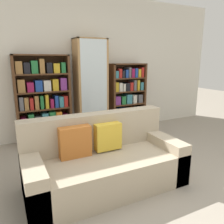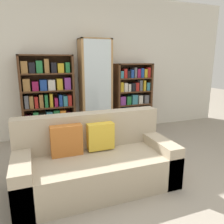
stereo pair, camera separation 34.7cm
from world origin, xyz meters
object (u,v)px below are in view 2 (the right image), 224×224
object	(u,v)px
bookshelf_right	(133,98)
wine_bottle	(135,133)
couch	(96,162)
display_cabinet	(95,88)
bookshelf_left	(48,100)

from	to	relation	value
bookshelf_right	wine_bottle	size ratio (longest dim) A/B	4.05
couch	display_cabinet	size ratio (longest dim) A/B	0.98
display_cabinet	bookshelf_left	bearing A→B (deg)	179.00
bookshelf_left	bookshelf_right	distance (m)	1.72
bookshelf_left	display_cabinet	xyz separation A→B (m)	(0.90, -0.02, 0.17)
bookshelf_right	bookshelf_left	bearing A→B (deg)	-179.99
couch	wine_bottle	bearing A→B (deg)	46.16
bookshelf_left	display_cabinet	world-z (taller)	display_cabinet
display_cabinet	wine_bottle	world-z (taller)	display_cabinet
bookshelf_left	display_cabinet	bearing A→B (deg)	-1.00
couch	bookshelf_left	distance (m)	1.89
display_cabinet	bookshelf_right	bearing A→B (deg)	1.13
couch	bookshelf_right	distance (m)	2.28
couch	bookshelf_left	world-z (taller)	bookshelf_left
display_cabinet	wine_bottle	distance (m)	1.16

